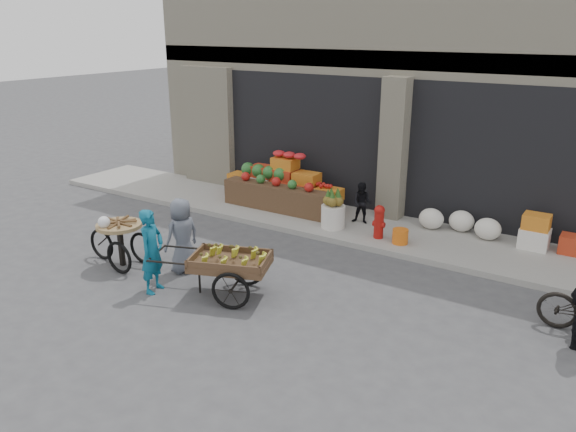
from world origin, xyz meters
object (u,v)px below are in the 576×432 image
Objects in this scene: orange_bucket at (400,236)px; vendor_woman at (152,251)px; tricycle_cart at (120,237)px; fire_hydrant at (379,220)px; seated_person at (362,203)px; pineapple_bin at (333,216)px; vendor_grey at (182,235)px; banana_cart at (228,260)px.

vendor_woman reaches higher than orange_bucket.
vendor_woman is at bearing -19.11° from tricycle_cart.
fire_hydrant is at bearing 45.08° from tricycle_cart.
orange_bucket is at bearing -46.93° from vendor_woman.
pineapple_bin is at bearing -133.69° from seated_person.
tricycle_cart reaches higher than orange_bucket.
pineapple_bin is 3.56m from vendor_grey.
vendor_grey reaches higher than pineapple_bin.
seated_person is at bearing 55.63° from tricycle_cart.
pineapple_bin is 1.62× the size of orange_bucket.
vendor_grey is (1.16, 0.44, 0.13)m from tricycle_cart.
vendor_woman is at bearing -119.24° from fire_hydrant.
orange_bucket is 0.14× the size of banana_cart.
vendor_woman is 1.39m from tricycle_cart.
vendor_woman is at bearing -175.84° from banana_cart.
fire_hydrant is at bearing 174.29° from orange_bucket.
fire_hydrant is at bearing -52.88° from seated_person.
fire_hydrant is 3.75m from banana_cart.
vendor_grey reaches higher than orange_bucket.
seated_person is at bearing 64.03° from banana_cart.
pineapple_bin is at bearing -28.46° from vendor_woman.
banana_cart is (-0.42, -4.23, 0.07)m from seated_person.
seated_person reaches higher than fire_hydrant.
fire_hydrant is (1.10, -0.05, 0.13)m from pineapple_bin.
banana_cart is at bearing -107.40° from fire_hydrant.
tricycle_cart reaches higher than fire_hydrant.
vendor_grey is (-0.15, 0.89, -0.03)m from vendor_woman.
seated_person is 4.25m from banana_cart.
seated_person is at bearing 149.74° from orange_bucket.
tricycle_cart is (-1.31, 0.45, -0.17)m from vendor_woman.
banana_cart is at bearing 88.18° from vendor_grey.
vendor_woman is at bearing 22.43° from vendor_grey.
vendor_woman is (-2.80, -4.07, 0.46)m from orange_bucket.
seated_person is (-1.20, 0.70, 0.31)m from orange_bucket.
pineapple_bin is at bearing 55.58° from tricycle_cart.
vendor_grey is (-1.33, 0.35, 0.04)m from banana_cart.
tricycle_cart is (-4.12, -3.62, 0.30)m from orange_bucket.
fire_hydrant is 0.96m from seated_person.
pineapple_bin is 1.61m from orange_bucket.
tricycle_cart is at bearing -134.01° from seated_person.
banana_cart is at bearing -105.70° from seated_person.
fire_hydrant is at bearing -41.58° from vendor_woman.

